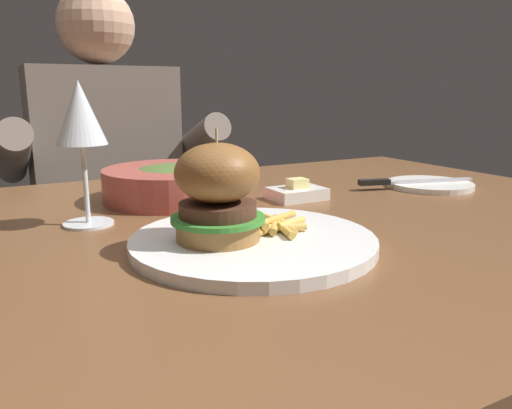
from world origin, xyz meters
TOP-DOWN VIEW (x-y plane):
  - dining_table at (0.00, 0.00)m, footprint 1.47×0.89m
  - main_plate at (0.02, -0.11)m, footprint 0.29×0.29m
  - burger_sandwich at (-0.02, -0.10)m, footprint 0.11×0.11m
  - fries_pile at (0.06, -0.10)m, footprint 0.09×0.10m
  - wine_glass at (-0.13, 0.09)m, footprint 0.07×0.07m
  - bread_plate at (0.50, 0.06)m, footprint 0.16×0.16m
  - table_knife at (0.45, 0.07)m, footprint 0.23×0.08m
  - butter_dish at (0.22, 0.09)m, footprint 0.09×0.07m
  - soup_bowl at (0.03, 0.19)m, footprint 0.23×0.23m
  - diner_person at (0.03, 0.72)m, footprint 0.51×0.36m

SIDE VIEW (x-z plane):
  - diner_person at x=0.03m, z-range -0.02..1.15m
  - dining_table at x=0.00m, z-range 0.29..1.03m
  - bread_plate at x=0.50m, z-range 0.74..0.75m
  - main_plate at x=0.02m, z-range 0.74..0.75m
  - butter_dish at x=0.22m, z-range 0.73..0.77m
  - table_knife at x=0.45m, z-range 0.75..0.76m
  - fries_pile at x=0.06m, z-range 0.75..0.77m
  - soup_bowl at x=0.03m, z-range 0.74..0.80m
  - burger_sandwich at x=-0.02m, z-range 0.75..0.87m
  - wine_glass at x=-0.13m, z-range 0.79..0.98m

